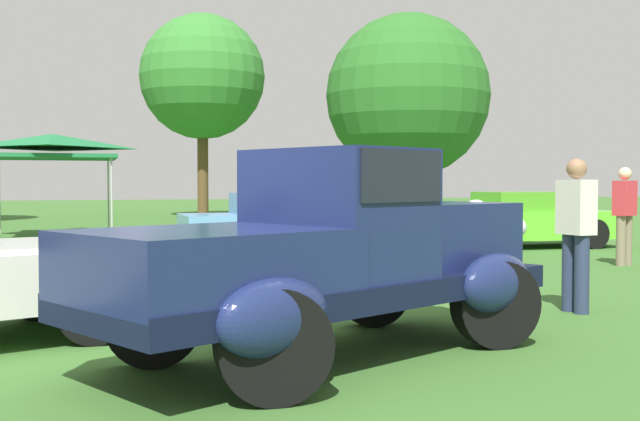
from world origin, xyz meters
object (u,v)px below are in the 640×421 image
show_car_lime (526,220)px  spectator_far_side (576,230)px  spectator_by_row (363,214)px  canopy_tent_left_field (52,145)px  spectator_between_cars (624,213)px  feature_pickup_truck (331,252)px  show_car_skyblue (290,223)px

show_car_lime → spectator_far_side: (-4.16, -7.90, 0.31)m
spectator_by_row → canopy_tent_left_field: (-5.18, 9.84, 1.51)m
spectator_between_cars → spectator_by_row: bearing=170.7°
spectator_by_row → canopy_tent_left_field: bearing=117.8°
spectator_between_cars → spectator_by_row: same height
show_car_lime → feature_pickup_truck: bearing=-128.6°
spectator_between_cars → canopy_tent_left_field: 14.41m
feature_pickup_truck → spectator_by_row: size_ratio=2.61×
show_car_skyblue → spectator_by_row: bearing=-82.8°
spectator_between_cars → canopy_tent_left_field: (-9.68, 10.57, 1.51)m
spectator_far_side → canopy_tent_left_field: bearing=112.3°
spectator_between_cars → canopy_tent_left_field: bearing=132.5°
show_car_lime → spectator_far_side: 8.93m
show_car_lime → spectator_far_side: size_ratio=2.33×
show_car_lime → canopy_tent_left_field: canopy_tent_left_field is taller
spectator_by_row → canopy_tent_left_field: canopy_tent_left_field is taller
feature_pickup_truck → spectator_between_cars: feature_pickup_truck is taller
show_car_lime → spectator_by_row: spectator_by_row is taller
spectator_by_row → spectator_far_side: size_ratio=1.00×
feature_pickup_truck → show_car_skyblue: (2.04, 9.32, -0.26)m
spectator_far_side → show_car_lime: bearing=62.2°
spectator_by_row → feature_pickup_truck: bearing=-111.9°
feature_pickup_truck → canopy_tent_left_field: (-2.74, 15.92, 1.56)m
spectator_between_cars → spectator_far_side: same height
feature_pickup_truck → show_car_lime: bearing=51.4°
canopy_tent_left_field → show_car_skyblue: bearing=-54.2°
show_car_skyblue → canopy_tent_left_field: 8.35m
show_car_skyblue → spectator_between_cars: size_ratio=2.61×
spectator_by_row → canopy_tent_left_field: size_ratio=0.52×
spectator_between_cars → spectator_far_side: 5.45m
show_car_lime → spectator_between_cars: (-0.46, -3.90, 0.31)m
feature_pickup_truck → spectator_by_row: 6.56m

